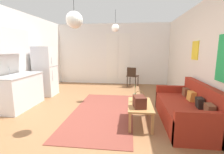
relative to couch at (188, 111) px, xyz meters
The scene contains 13 objects.
ground_plane 2.08m from the couch, behind, with size 5.51×8.15×0.10m, color #8E603D.
wall_back 4.48m from the couch, 118.00° to the left, with size 5.11×0.13×2.67m.
wall_right 1.15m from the couch, ahead, with size 0.12×7.75×2.67m.
area_rug 1.96m from the couch, 169.24° to the left, with size 1.49×3.01×0.01m, color brown.
couch is the anchor object (origin of this frame).
coffee_table 1.03m from the couch, behind, with size 0.49×0.94×0.43m.
bamboo_vase 1.15m from the couch, behind, with size 0.08×0.08×0.40m.
handbag 1.13m from the couch, 162.33° to the right, with size 0.27×0.33×0.34m.
refrigerator 4.46m from the couch, 157.61° to the left, with size 0.65×0.59×1.65m.
kitchen_counter 4.26m from the couch, behind, with size 0.64×1.32×2.09m.
accent_chair 3.44m from the couch, 109.54° to the left, with size 0.53×0.52×0.82m.
pendant_lamp_near 2.92m from the couch, 166.69° to the right, with size 0.30×0.30×0.75m.
pendant_lamp_far 2.90m from the couch, 140.24° to the left, with size 0.23×0.23×0.62m.
Camera 1 is at (0.82, -3.42, 1.56)m, focal length 25.70 mm.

